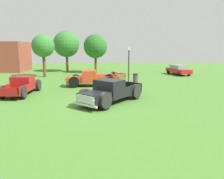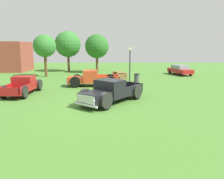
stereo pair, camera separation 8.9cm
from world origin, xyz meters
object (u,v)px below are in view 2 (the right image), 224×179
(pickup_truck_behind_right, at_px, (24,85))
(picnic_table, at_px, (119,74))
(pickup_truck_foreground, at_px, (109,92))
(oak_tree_east, at_px, (96,46))
(sedan_distant_a, at_px, (179,70))
(trash_can, at_px, (136,78))
(oak_tree_center, at_px, (44,46))
(lamp_post_near, at_px, (129,65))
(pickup_truck_behind_left, at_px, (89,79))
(oak_tree_west, at_px, (67,44))

(pickup_truck_behind_right, xyz_separation_m, picnic_table, (8.20, 8.98, -0.20))
(pickup_truck_foreground, relative_size, oak_tree_east, 0.94)
(pickup_truck_foreground, distance_m, sedan_distant_a, 18.29)
(sedan_distant_a, distance_m, trash_can, 9.40)
(trash_can, distance_m, oak_tree_center, 12.66)
(oak_tree_center, bearing_deg, picnic_table, -8.52)
(oak_tree_center, bearing_deg, sedan_distant_a, 6.16)
(pickup_truck_foreground, bearing_deg, lamp_post_near, 74.91)
(pickup_truck_foreground, bearing_deg, trash_can, 72.14)
(sedan_distant_a, height_order, oak_tree_center, oak_tree_center)
(pickup_truck_behind_right, relative_size, oak_tree_center, 0.89)
(sedan_distant_a, bearing_deg, oak_tree_center, -173.84)
(pickup_truck_behind_right, height_order, sedan_distant_a, pickup_truck_behind_right)
(pickup_truck_foreground, bearing_deg, pickup_truck_behind_left, 106.54)
(pickup_truck_behind_left, relative_size, picnic_table, 2.40)
(sedan_distant_a, distance_m, oak_tree_east, 12.38)
(pickup_truck_foreground, distance_m, oak_tree_east, 18.58)
(pickup_truck_behind_left, relative_size, oak_tree_center, 0.97)
(pickup_truck_behind_left, xyz_separation_m, pickup_truck_behind_right, (-5.09, -3.49, -0.05))
(sedan_distant_a, relative_size, oak_tree_center, 0.81)
(trash_can, height_order, oak_tree_center, oak_tree_center)
(lamp_post_near, bearing_deg, picnic_table, 100.42)
(sedan_distant_a, bearing_deg, pickup_truck_behind_right, -143.53)
(pickup_truck_foreground, xyz_separation_m, pickup_truck_behind_right, (-7.08, 3.20, -0.08))
(oak_tree_center, bearing_deg, oak_tree_west, 74.39)
(oak_tree_east, bearing_deg, sedan_distant_a, -12.78)
(pickup_truck_foreground, height_order, oak_tree_east, oak_tree_east)
(lamp_post_near, relative_size, oak_tree_east, 0.69)
(oak_tree_west, height_order, oak_tree_center, oak_tree_west)
(sedan_distant_a, height_order, picnic_table, sedan_distant_a)
(pickup_truck_foreground, height_order, oak_tree_center, oak_tree_center)
(pickup_truck_foreground, distance_m, pickup_truck_behind_left, 6.99)
(pickup_truck_foreground, relative_size, trash_can, 5.61)
(lamp_post_near, xyz_separation_m, oak_tree_east, (-4.04, 10.80, 1.83))
(lamp_post_near, xyz_separation_m, trash_can, (0.90, 1.59, -1.58))
(lamp_post_near, bearing_deg, oak_tree_center, 149.09)
(picnic_table, bearing_deg, sedan_distant_a, 21.57)
(lamp_post_near, height_order, oak_tree_center, oak_tree_center)
(picnic_table, distance_m, oak_tree_west, 11.52)
(pickup_truck_behind_right, height_order, trash_can, pickup_truck_behind_right)
(pickup_truck_foreground, height_order, lamp_post_near, lamp_post_near)
(pickup_truck_behind_left, bearing_deg, pickup_truck_behind_right, -145.56)
(sedan_distant_a, bearing_deg, picnic_table, -158.43)
(oak_tree_east, bearing_deg, pickup_truck_behind_left, -89.70)
(picnic_table, relative_size, oak_tree_center, 0.40)
(oak_tree_west, distance_m, oak_tree_center, 6.47)
(pickup_truck_foreground, xyz_separation_m, lamp_post_near, (2.00, 7.40, 1.29))
(sedan_distant_a, xyz_separation_m, oak_tree_west, (-16.27, 4.28, 3.51))
(pickup_truck_behind_left, relative_size, lamp_post_near, 1.32)
(pickup_truck_behind_right, xyz_separation_m, oak_tree_east, (5.03, 15.00, 3.20))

